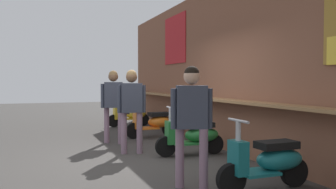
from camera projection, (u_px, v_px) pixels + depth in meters
ground_plane at (142, 160)px, 6.56m from camera, size 38.48×38.48×0.00m
market_stall_facade at (236, 65)px, 7.20m from camera, size 13.74×0.61×3.60m
scooter_yellow at (131, 114)px, 11.47m from camera, size 0.47×1.40×0.97m
scooter_orange at (155, 122)px, 9.19m from camera, size 0.46×1.40×0.97m
scooter_green at (194, 136)px, 6.94m from camera, size 0.50×1.40×0.97m
scooter_teal at (269, 161)px, 4.72m from camera, size 0.46×1.40×0.97m
shopper_with_handbag at (114, 99)px, 8.26m from camera, size 0.36×0.68×1.71m
shopper_browsing at (132, 102)px, 7.08m from camera, size 0.26×0.57×1.69m
shopper_passing at (192, 113)px, 4.75m from camera, size 0.33×0.55×1.66m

